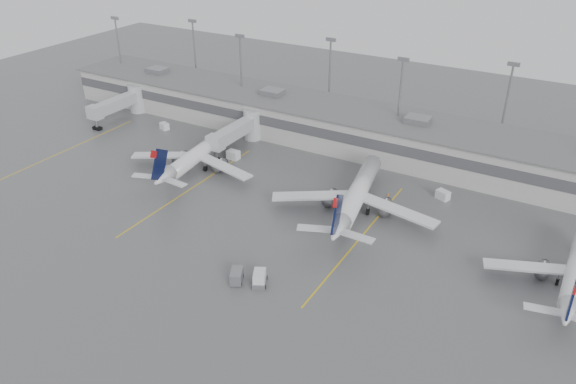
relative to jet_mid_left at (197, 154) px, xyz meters
The scene contains 18 objects.
ground 38.46m from the jet_mid_left, 55.14° to the right, with size 260.00×260.00×0.00m, color #4B4B4D.
terminal 34.42m from the jet_mid_left, 50.45° to the left, with size 152.00×17.00×9.45m.
light_masts 40.03m from the jet_mid_left, 55.85° to the left, with size 142.40×8.00×20.60m.
jet_bridge_left 36.50m from the jet_mid_left, 156.99° to the left, with size 4.00×17.20×7.00m.
jet_bridge_right 14.36m from the jet_mid_left, 84.36° to the left, with size 4.00×17.20×7.00m.
stand_markings 23.35m from the jet_mid_left, 18.79° to the right, with size 105.25×40.00×0.01m.
jet_mid_left is the anchor object (origin of this frame).
jet_mid_right 35.14m from the jet_mid_left, ahead, with size 29.33×33.17×10.81m.
jet_far_right 71.18m from the jet_mid_left, ahead, with size 24.95×27.94×9.05m.
baggage_tug 40.78m from the jet_mid_left, 39.27° to the right, with size 3.14×3.69×2.04m.
baggage_cart 39.17m from the jet_mid_left, 43.60° to the right, with size 2.79×3.35×1.87m.
gse_uld_a 23.69m from the jet_mid_left, 147.46° to the left, with size 2.24×1.49×1.59m, color silver.
gse_uld_b 8.57m from the jet_mid_left, 63.07° to the left, with size 2.60×1.73×1.84m, color silver.
gse_uld_c 48.98m from the jet_mid_left, 14.79° to the left, with size 2.39×1.59×1.69m, color silver.
gse_loader 15.88m from the jet_mid_left, 101.25° to the left, with size 1.78×2.84×1.78m, color slate.
cone_a 33.56m from the jet_mid_left, behind, with size 0.46×0.46×0.73m, color #E66504.
cone_b 7.48m from the jet_mid_left, 139.26° to the left, with size 0.39×0.39×0.62m, color #E66504.
cone_c 39.17m from the jet_mid_left, 12.77° to the left, with size 0.38×0.38×0.61m, color #E66504.
Camera 1 is at (45.91, -48.83, 51.15)m, focal length 35.00 mm.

